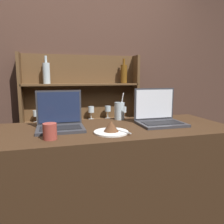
# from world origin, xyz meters

# --- Properties ---
(bar_counter) EXTENTS (1.81, 0.65, 1.03)m
(bar_counter) POSITION_xyz_m (0.00, 0.33, 0.52)
(bar_counter) COLOR #382314
(bar_counter) RESTS_ON ground_plane
(back_wall) EXTENTS (7.00, 0.06, 2.70)m
(back_wall) POSITION_xyz_m (0.00, 1.45, 1.35)
(back_wall) COLOR #4C3328
(back_wall) RESTS_ON ground_plane
(back_shelf) EXTENTS (1.28, 0.18, 1.61)m
(back_shelf) POSITION_xyz_m (0.03, 1.37, 0.84)
(back_shelf) COLOR brown
(back_shelf) RESTS_ON ground_plane
(laptop_near) EXTENTS (0.30, 0.23, 0.25)m
(laptop_near) POSITION_xyz_m (-0.25, 0.37, 1.09)
(laptop_near) COLOR #333338
(laptop_near) RESTS_ON bar_counter
(laptop_far) EXTENTS (0.32, 0.24, 0.25)m
(laptop_far) POSITION_xyz_m (0.45, 0.35, 1.09)
(laptop_far) COLOR #333338
(laptop_far) RESTS_ON bar_counter
(cake_plate) EXTENTS (0.21, 0.21, 0.08)m
(cake_plate) POSITION_xyz_m (0.05, 0.19, 1.06)
(cake_plate) COLOR white
(cake_plate) RESTS_ON bar_counter
(water_glass) EXTENTS (0.08, 0.08, 0.21)m
(water_glass) POSITION_xyz_m (0.22, 0.58, 1.10)
(water_glass) COLOR silver
(water_glass) RESTS_ON bar_counter
(coffee_cup) EXTENTS (0.08, 0.08, 0.09)m
(coffee_cup) POSITION_xyz_m (-0.31, 0.14, 1.07)
(coffee_cup) COLOR #993D33
(coffee_cup) RESTS_ON bar_counter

